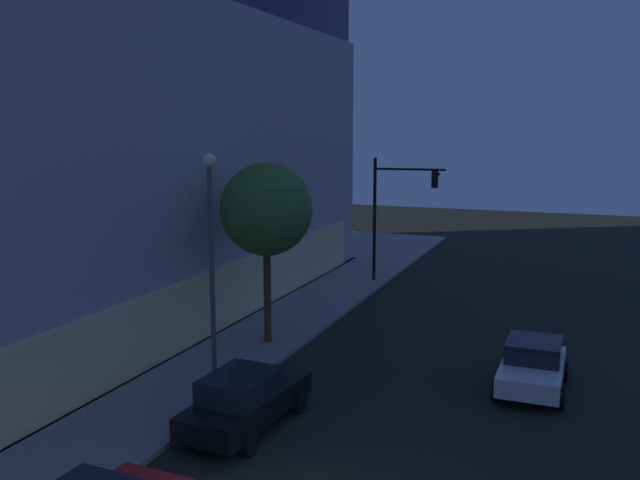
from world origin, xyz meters
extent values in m
cube|color=#4C4C51|center=(11.71, 18.97, 0.07)|extent=(35.40, 20.53, 0.15)
cube|color=#FEE59C|center=(11.71, 9.11, 1.44)|extent=(31.50, 0.60, 2.58)
cube|color=#A2A5AA|center=(11.71, 18.97, 6.78)|extent=(35.00, 20.13, 13.25)
cylinder|color=black|center=(23.75, 5.79, 3.47)|extent=(0.18, 0.18, 6.64)
cylinder|color=black|center=(23.92, 3.92, 6.20)|extent=(0.44, 3.74, 0.12)
cube|color=black|center=(24.03, 2.62, 5.70)|extent=(0.35, 0.35, 0.90)
sphere|color=red|center=(24.04, 2.44, 5.98)|extent=(0.18, 0.18, 0.18)
cylinder|color=#515151|center=(6.80, 5.87, 3.69)|extent=(0.16, 0.16, 7.08)
sphere|color=#F9EFC6|center=(6.80, 5.87, 7.38)|extent=(0.44, 0.44, 0.44)
cylinder|color=#54351E|center=(11.78, 6.40, 2.02)|extent=(0.29, 0.29, 3.75)
sphere|color=#3A6F2C|center=(11.78, 6.40, 5.31)|extent=(3.53, 3.53, 3.53)
cube|color=#F9F4CC|center=(0.36, 4.06, 0.64)|extent=(0.13, 0.21, 0.12)
cube|color=black|center=(4.91, 3.72, 0.67)|extent=(4.80, 2.04, 0.66)
cube|color=black|center=(4.56, 3.73, 1.33)|extent=(2.26, 1.74, 0.67)
cube|color=#F9F4CC|center=(7.24, 4.16, 0.67)|extent=(0.13, 0.21, 0.12)
cube|color=#F9F4CC|center=(7.19, 3.06, 0.67)|extent=(0.13, 0.21, 0.12)
cylinder|color=black|center=(6.41, 4.56, 0.34)|extent=(0.69, 0.27, 0.68)
cylinder|color=black|center=(6.33, 2.74, 0.34)|extent=(0.69, 0.27, 0.68)
cylinder|color=black|center=(3.49, 4.69, 0.34)|extent=(0.69, 0.27, 0.68)
cylinder|color=black|center=(3.41, 2.87, 0.34)|extent=(0.69, 0.27, 0.68)
cube|color=silver|center=(10.71, -3.53, 0.64)|extent=(4.04, 1.90, 0.61)
cube|color=black|center=(11.01, -3.54, 1.26)|extent=(1.93, 1.70, 0.62)
cube|color=#F9F4CC|center=(8.74, -4.08, 0.64)|extent=(0.12, 0.20, 0.12)
cube|color=#F9F4CC|center=(8.75, -2.96, 0.64)|extent=(0.12, 0.20, 0.12)
cylinder|color=black|center=(9.45, -4.46, 0.34)|extent=(0.68, 0.25, 0.67)
cylinder|color=black|center=(9.46, -2.59, 0.34)|extent=(0.68, 0.25, 0.67)
cylinder|color=black|center=(11.95, -4.48, 0.34)|extent=(0.68, 0.25, 0.67)
cylinder|color=black|center=(11.96, -2.61, 0.34)|extent=(0.68, 0.25, 0.67)
camera|label=1|loc=(-11.24, -4.87, 8.33)|focal=38.27mm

